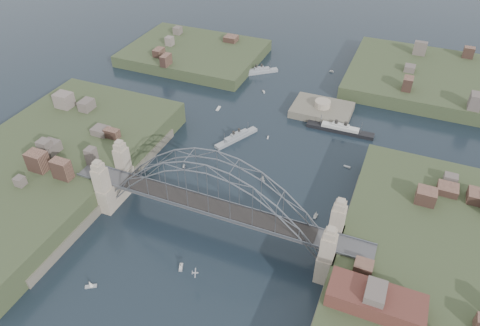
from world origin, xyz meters
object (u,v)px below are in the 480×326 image
bridge (213,196)px  fort_island (321,114)px  naval_cruiser_near (236,137)px  ocean_liner (340,129)px  naval_cruiser_far (259,71)px  wharf_shed (376,300)px

bridge → fort_island: (12.00, 70.00, -12.66)m
naval_cruiser_near → ocean_liner: bearing=30.2°
naval_cruiser_near → ocean_liner: 37.44m
bridge → fort_island: 72.14m
naval_cruiser_near → naval_cruiser_far: naval_cruiser_far is taller
wharf_shed → naval_cruiser_near: bearing=134.8°
bridge → wharf_shed: bearing=-17.7°
bridge → naval_cruiser_far: 95.27m
naval_cruiser_far → ocean_liner: 53.32m
naval_cruiser_far → ocean_liner: ocean_liner is taller
wharf_shed → naval_cruiser_near: size_ratio=1.17×
fort_island → naval_cruiser_far: fort_island is taller
wharf_shed → naval_cruiser_far: bearing=121.8°
fort_island → naval_cruiser_far: (-33.80, 22.03, 1.24)m
bridge → fort_island: size_ratio=3.82×
wharf_shed → ocean_liner: size_ratio=0.83×
wharf_shed → naval_cruiser_near: (-55.21, 55.65, -9.17)m
bridge → fort_island: bridge is taller
bridge → ocean_liner: bridge is taller
ocean_liner → wharf_shed: bearing=-72.9°
bridge → naval_cruiser_far: size_ratio=5.69×
fort_island → naval_cruiser_near: size_ratio=1.29×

